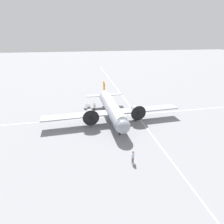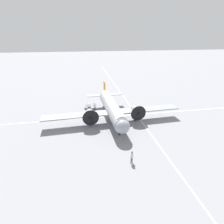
% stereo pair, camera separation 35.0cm
% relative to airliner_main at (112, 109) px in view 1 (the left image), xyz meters
% --- Properties ---
extents(ground_plane, '(300.00, 300.00, 0.00)m').
position_rel_airliner_main_xyz_m(ground_plane, '(0.02, -0.40, -2.45)').
color(ground_plane, gray).
extents(apron_line_eastwest, '(120.00, 0.16, 0.01)m').
position_rel_airliner_main_xyz_m(apron_line_eastwest, '(0.02, -1.84, -2.44)').
color(apron_line_eastwest, silver).
rests_on(apron_line_eastwest, ground_plane).
extents(apron_line_northsouth, '(0.16, 120.00, 0.01)m').
position_rel_airliner_main_xyz_m(apron_line_northsouth, '(-5.32, -0.40, -2.44)').
color(apron_line_northsouth, silver).
rests_on(apron_line_northsouth, ground_plane).
extents(airliner_main, '(25.27, 16.85, 5.55)m').
position_rel_airliner_main_xyz_m(airliner_main, '(0.00, 0.00, 0.00)').
color(airliner_main, '#9399A3').
rests_on(airliner_main, ground_plane).
extents(crew_foreground, '(0.47, 0.38, 1.65)m').
position_rel_airliner_main_xyz_m(crew_foreground, '(-0.28, 12.23, -1.41)').
color(crew_foreground, '#473D2D').
rests_on(crew_foreground, ground_plane).
extents(passenger_boarding, '(0.51, 0.35, 1.69)m').
position_rel_airliner_main_xyz_m(passenger_boarding, '(2.88, -5.55, -1.41)').
color(passenger_boarding, '#473D2D').
rests_on(passenger_boarding, ground_plane).
extents(suitcase_near_door, '(0.34, 0.13, 0.56)m').
position_rel_airliner_main_xyz_m(suitcase_near_door, '(4.10, -5.71, -2.19)').
color(suitcase_near_door, brown).
rests_on(suitcase_near_door, ground_plane).
extents(suitcase_upright_spare, '(0.37, 0.12, 0.52)m').
position_rel_airliner_main_xyz_m(suitcase_upright_spare, '(2.97, -5.47, -2.20)').
color(suitcase_upright_spare, '#47331E').
rests_on(suitcase_upright_spare, ground_plane).
extents(baggage_cart, '(1.53, 2.04, 0.56)m').
position_rel_airliner_main_xyz_m(baggage_cart, '(4.38, -6.97, -2.17)').
color(baggage_cart, '#56565B').
rests_on(baggage_cart, ground_plane).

